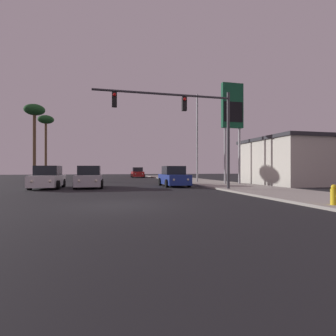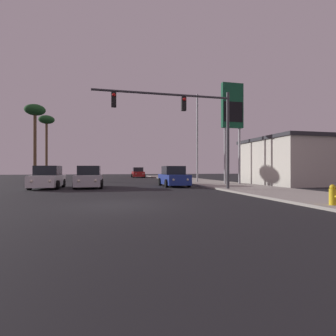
{
  "view_description": "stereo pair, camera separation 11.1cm",
  "coord_description": "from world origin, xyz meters",
  "px_view_note": "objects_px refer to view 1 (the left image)",
  "views": [
    {
      "loc": [
        -0.54,
        -10.62,
        1.46
      ],
      "look_at": [
        5.27,
        13.77,
        1.53
      ],
      "focal_mm": 28.0,
      "sensor_mm": 36.0,
      "label": 1
    },
    {
      "loc": [
        -0.43,
        -10.64,
        1.46
      ],
      "look_at": [
        5.27,
        13.77,
        1.53
      ],
      "focal_mm": 28.0,
      "sensor_mm": 36.0,
      "label": 2
    }
  ],
  "objects_px": {
    "gas_station_sign": "(232,111)",
    "car_white": "(48,178)",
    "car_silver": "(89,178)",
    "traffic_light_mast": "(191,117)",
    "palm_tree_far": "(46,123)",
    "fire_hydrant": "(334,195)",
    "car_red": "(137,173)",
    "street_lamp": "(196,133)",
    "palm_tree_mid": "(34,114)",
    "car_blue": "(174,177)"
  },
  "relations": [
    {
      "from": "car_silver",
      "to": "traffic_light_mast",
      "type": "bearing_deg",
      "value": 146.19
    },
    {
      "from": "traffic_light_mast",
      "to": "car_red",
      "type": "bearing_deg",
      "value": 90.53
    },
    {
      "from": "car_white",
      "to": "car_silver",
      "type": "distance_m",
      "value": 2.96
    },
    {
      "from": "street_lamp",
      "to": "fire_hydrant",
      "type": "relative_size",
      "value": 11.84
    },
    {
      "from": "car_red",
      "to": "fire_hydrant",
      "type": "relative_size",
      "value": 5.7
    },
    {
      "from": "car_blue",
      "to": "car_white",
      "type": "relative_size",
      "value": 0.99
    },
    {
      "from": "gas_station_sign",
      "to": "car_white",
      "type": "bearing_deg",
      "value": -177.94
    },
    {
      "from": "car_silver",
      "to": "fire_hydrant",
      "type": "height_order",
      "value": "car_silver"
    },
    {
      "from": "fire_hydrant",
      "to": "car_silver",
      "type": "bearing_deg",
      "value": 126.1
    },
    {
      "from": "street_lamp",
      "to": "car_red",
      "type": "bearing_deg",
      "value": 102.09
    },
    {
      "from": "car_silver",
      "to": "palm_tree_far",
      "type": "xyz_separation_m",
      "value": [
        -8.01,
        23.73,
        7.84
      ]
    },
    {
      "from": "palm_tree_far",
      "to": "palm_tree_mid",
      "type": "height_order",
      "value": "palm_tree_far"
    },
    {
      "from": "car_white",
      "to": "car_red",
      "type": "xyz_separation_m",
      "value": [
        9.31,
        22.66,
        0.0
      ]
    },
    {
      "from": "gas_station_sign",
      "to": "traffic_light_mast",
      "type": "bearing_deg",
      "value": -137.33
    },
    {
      "from": "car_red",
      "to": "traffic_light_mast",
      "type": "distance_m",
      "value": 27.62
    },
    {
      "from": "car_red",
      "to": "palm_tree_far",
      "type": "xyz_separation_m",
      "value": [
        -14.36,
        1.04,
        7.84
      ]
    },
    {
      "from": "car_white",
      "to": "palm_tree_mid",
      "type": "xyz_separation_m",
      "value": [
        -4.26,
        13.7,
        7.31
      ]
    },
    {
      "from": "car_blue",
      "to": "car_silver",
      "type": "bearing_deg",
      "value": 1.73
    },
    {
      "from": "car_silver",
      "to": "traffic_light_mast",
      "type": "distance_m",
      "value": 9.03
    },
    {
      "from": "traffic_light_mast",
      "to": "street_lamp",
      "type": "xyz_separation_m",
      "value": [
        3.63,
        9.21,
        0.31
      ]
    },
    {
      "from": "car_red",
      "to": "street_lamp",
      "type": "distance_m",
      "value": 19.03
    },
    {
      "from": "palm_tree_mid",
      "to": "car_blue",
      "type": "bearing_deg",
      "value": -44.08
    },
    {
      "from": "car_red",
      "to": "car_silver",
      "type": "bearing_deg",
      "value": 75.67
    },
    {
      "from": "gas_station_sign",
      "to": "car_red",
      "type": "bearing_deg",
      "value": 104.95
    },
    {
      "from": "car_white",
      "to": "palm_tree_far",
      "type": "relative_size",
      "value": 0.44
    },
    {
      "from": "car_silver",
      "to": "fire_hydrant",
      "type": "xyz_separation_m",
      "value": [
        9.42,
        -12.91,
        -0.27
      ]
    },
    {
      "from": "palm_tree_mid",
      "to": "street_lamp",
      "type": "bearing_deg",
      "value": -27.67
    },
    {
      "from": "car_white",
      "to": "palm_tree_mid",
      "type": "relative_size",
      "value": 0.47
    },
    {
      "from": "car_blue",
      "to": "car_red",
      "type": "xyz_separation_m",
      "value": [
        -0.38,
        22.48,
        0.0
      ]
    },
    {
      "from": "palm_tree_far",
      "to": "traffic_light_mast",
      "type": "bearing_deg",
      "value": -62.73
    },
    {
      "from": "fire_hydrant",
      "to": "palm_tree_far",
      "type": "height_order",
      "value": "palm_tree_far"
    },
    {
      "from": "car_red",
      "to": "gas_station_sign",
      "type": "bearing_deg",
      "value": 106.25
    },
    {
      "from": "traffic_light_mast",
      "to": "gas_station_sign",
      "type": "bearing_deg",
      "value": 42.67
    },
    {
      "from": "car_red",
      "to": "gas_station_sign",
      "type": "distance_m",
      "value": 23.63
    },
    {
      "from": "traffic_light_mast",
      "to": "palm_tree_far",
      "type": "relative_size",
      "value": 0.91
    },
    {
      "from": "car_white",
      "to": "traffic_light_mast",
      "type": "xyz_separation_m",
      "value": [
        9.57,
        -4.66,
        4.05
      ]
    },
    {
      "from": "car_white",
      "to": "fire_hydrant",
      "type": "relative_size",
      "value": 5.71
    },
    {
      "from": "car_silver",
      "to": "gas_station_sign",
      "type": "distance_m",
      "value": 13.6
    },
    {
      "from": "car_silver",
      "to": "street_lamp",
      "type": "relative_size",
      "value": 0.48
    },
    {
      "from": "gas_station_sign",
      "to": "fire_hydrant",
      "type": "distance_m",
      "value": 15.1
    },
    {
      "from": "car_white",
      "to": "traffic_light_mast",
      "type": "distance_m",
      "value": 11.39
    },
    {
      "from": "palm_tree_mid",
      "to": "fire_hydrant",
      "type": "bearing_deg",
      "value": -58.03
    },
    {
      "from": "car_red",
      "to": "street_lamp",
      "type": "xyz_separation_m",
      "value": [
        3.88,
        -18.12,
        4.36
      ]
    },
    {
      "from": "palm_tree_mid",
      "to": "car_white",
      "type": "bearing_deg",
      "value": -72.72
    },
    {
      "from": "car_red",
      "to": "car_blue",
      "type": "bearing_deg",
      "value": 92.27
    },
    {
      "from": "traffic_light_mast",
      "to": "street_lamp",
      "type": "relative_size",
      "value": 1.0
    },
    {
      "from": "car_blue",
      "to": "palm_tree_far",
      "type": "distance_m",
      "value": 28.84
    },
    {
      "from": "palm_tree_far",
      "to": "palm_tree_mid",
      "type": "bearing_deg",
      "value": -85.5
    },
    {
      "from": "car_silver",
      "to": "palm_tree_mid",
      "type": "distance_m",
      "value": 17.15
    },
    {
      "from": "gas_station_sign",
      "to": "palm_tree_mid",
      "type": "distance_m",
      "value": 23.55
    }
  ]
}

